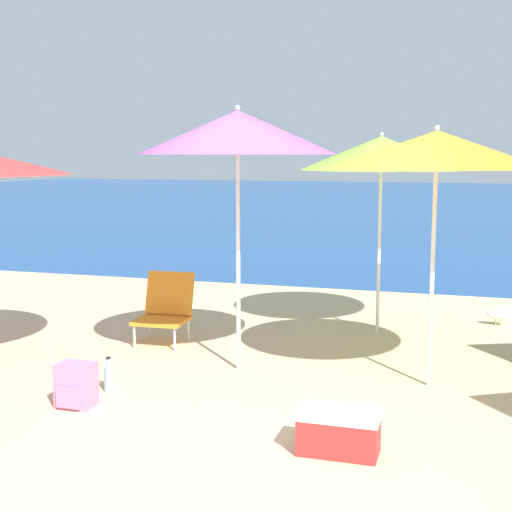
{
  "coord_description": "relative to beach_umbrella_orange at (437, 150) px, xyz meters",
  "views": [
    {
      "loc": [
        1.47,
        -4.65,
        1.92
      ],
      "look_at": [
        -0.39,
        1.47,
        1.0
      ],
      "focal_mm": 50.0,
      "sensor_mm": 36.0,
      "label": 1
    }
  ],
  "objects": [
    {
      "name": "beach_umbrella_purple",
      "position": [
        -1.67,
        -0.02,
        0.15
      ],
      "size": [
        1.71,
        1.71,
        2.33
      ],
      "color": "white",
      "rests_on": "ground"
    },
    {
      "name": "water_bottle",
      "position": [
        -2.48,
        -0.91,
        -1.84
      ],
      "size": [
        0.08,
        0.08,
        0.29
      ],
      "color": "#8CCCEA",
      "rests_on": "ground"
    },
    {
      "name": "beach_umbrella_orange",
      "position": [
        0.0,
        0.0,
        0.0
      ],
      "size": [
        1.69,
        1.69,
        2.14
      ],
      "color": "white",
      "rests_on": "ground"
    },
    {
      "name": "beach_umbrella_lime",
      "position": [
        -0.63,
        1.6,
        -0.03
      ],
      "size": [
        1.69,
        1.69,
        2.14
      ],
      "color": "white",
      "rests_on": "ground"
    },
    {
      "name": "sea_water",
      "position": [
        -1.19,
        24.03,
        -1.95
      ],
      "size": [
        60.0,
        40.0,
        0.01
      ],
      "color": "#19478C",
      "rests_on": "ground"
    },
    {
      "name": "backpack_pink",
      "position": [
        -2.56,
        -1.3,
        -1.78
      ],
      "size": [
        0.28,
        0.23,
        0.34
      ],
      "color": "pink",
      "rests_on": "ground"
    },
    {
      "name": "ground_plane",
      "position": [
        -1.19,
        -1.27,
        -1.95
      ],
      "size": [
        60.0,
        60.0,
        0.0
      ],
      "primitive_type": "plane",
      "color": "#C6B284"
    },
    {
      "name": "cooler_box",
      "position": [
        -0.48,
        -1.57,
        -1.8
      ],
      "size": [
        0.53,
        0.28,
        0.29
      ],
      "color": "#B72828",
      "rests_on": "ground"
    },
    {
      "name": "beach_chair_orange",
      "position": [
        -2.68,
        0.66,
        -1.59
      ],
      "size": [
        0.52,
        0.56,
        0.71
      ],
      "rotation": [
        0.0,
        0.0,
        0.03
      ],
      "color": "silver",
      "rests_on": "ground"
    },
    {
      "name": "seagull",
      "position": [
        0.63,
        2.38,
        -1.81
      ],
      "size": [
        0.27,
        0.11,
        0.23
      ],
      "color": "gold",
      "rests_on": "ground"
    }
  ]
}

